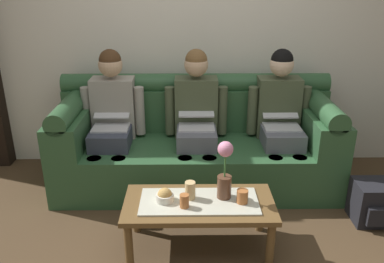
# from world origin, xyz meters

# --- Properties ---
(back_wall_patterned) EXTENTS (6.00, 0.12, 2.90)m
(back_wall_patterned) POSITION_xyz_m (0.00, 1.70, 1.45)
(back_wall_patterned) COLOR silver
(back_wall_patterned) RESTS_ON ground_plane
(couch) EXTENTS (2.46, 0.88, 0.96)m
(couch) POSITION_xyz_m (0.00, 1.17, 0.37)
(couch) COLOR #2D5633
(couch) RESTS_ON ground_plane
(person_left) EXTENTS (0.56, 0.67, 1.22)m
(person_left) POSITION_xyz_m (-0.74, 1.17, 0.66)
(person_left) COLOR #383D4C
(person_left) RESTS_ON ground_plane
(person_middle) EXTENTS (0.56, 0.67, 1.22)m
(person_middle) POSITION_xyz_m (0.00, 1.17, 0.66)
(person_middle) COLOR #595B66
(person_middle) RESTS_ON ground_plane
(person_right) EXTENTS (0.56, 0.67, 1.22)m
(person_right) POSITION_xyz_m (0.74, 1.17, 0.66)
(person_right) COLOR #595B66
(person_right) RESTS_ON ground_plane
(coffee_table) EXTENTS (1.04, 0.50, 0.38)m
(coffee_table) POSITION_xyz_m (0.00, 0.18, 0.33)
(coffee_table) COLOR brown
(coffee_table) RESTS_ON ground_plane
(flower_vase) EXTENTS (0.11, 0.11, 0.42)m
(flower_vase) POSITION_xyz_m (0.17, 0.23, 0.59)
(flower_vase) COLOR brown
(flower_vase) RESTS_ON coffee_table
(snack_bowl) EXTENTS (0.12, 0.12, 0.10)m
(snack_bowl) POSITION_xyz_m (-0.23, 0.18, 0.42)
(snack_bowl) COLOR silver
(snack_bowl) RESTS_ON coffee_table
(cup_near_left) EXTENTS (0.07, 0.07, 0.13)m
(cup_near_left) POSITION_xyz_m (-0.06, 0.21, 0.45)
(cup_near_left) COLOR #DBB77A
(cup_near_left) RESTS_ON coffee_table
(cup_near_right) EXTENTS (0.06, 0.06, 0.09)m
(cup_near_right) POSITION_xyz_m (-0.10, 0.10, 0.43)
(cup_near_right) COLOR #B26633
(cup_near_right) RESTS_ON coffee_table
(cup_far_center) EXTENTS (0.08, 0.08, 0.09)m
(cup_far_center) POSITION_xyz_m (0.29, 0.16, 0.43)
(cup_far_center) COLOR #B26633
(cup_far_center) RESTS_ON coffee_table
(backpack_right) EXTENTS (0.31, 0.32, 0.33)m
(backpack_right) POSITION_xyz_m (1.38, 0.49, 0.16)
(backpack_right) COLOR black
(backpack_right) RESTS_ON ground_plane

